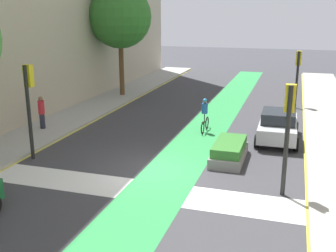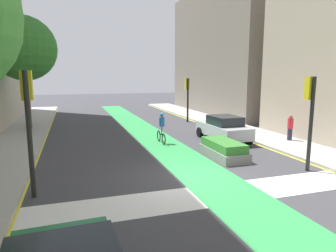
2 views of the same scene
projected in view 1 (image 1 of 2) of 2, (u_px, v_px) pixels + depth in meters
name	position (u px, v px, depth m)	size (l,w,h in m)	color
ground_plane	(155.00, 170.00, 16.81)	(120.00, 120.00, 0.00)	#38383D
bike_lane_paint	(172.00, 172.00, 16.60)	(2.40, 60.00, 0.01)	#2D8C47
crosswalk_band	(137.00, 189.00, 14.97)	(12.00, 1.80, 0.01)	silver
sidewalk_left	(2.00, 151.00, 18.94)	(3.00, 60.00, 0.15)	#9E9E99
curb_stripe_left	(30.00, 155.00, 18.53)	(0.16, 60.00, 0.01)	yellow
curb_stripe_right	(307.00, 188.00, 15.09)	(0.16, 60.00, 0.01)	yellow
traffic_signal_near_right	(288.00, 119.00, 13.91)	(0.35, 0.52, 3.96)	black
traffic_signal_near_left	(29.00, 94.00, 17.45)	(0.35, 0.52, 4.15)	black
traffic_signal_far_right	(298.00, 68.00, 27.10)	(0.35, 0.52, 3.81)	black
car_silver_right_far	(278.00, 125.00, 20.44)	(2.06, 4.22, 1.57)	#B2B7BF
cyclist_in_lane	(205.00, 114.00, 21.95)	(0.32, 1.73, 1.86)	black
pedestrian_sidewalk_left_a	(42.00, 112.00, 22.04)	(0.34, 0.34, 1.78)	#262638
street_tree_far	(120.00, 17.00, 29.80)	(4.63, 4.63, 8.13)	brown
median_planter	(229.00, 151.00, 17.85)	(1.34, 2.93, 0.85)	slate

